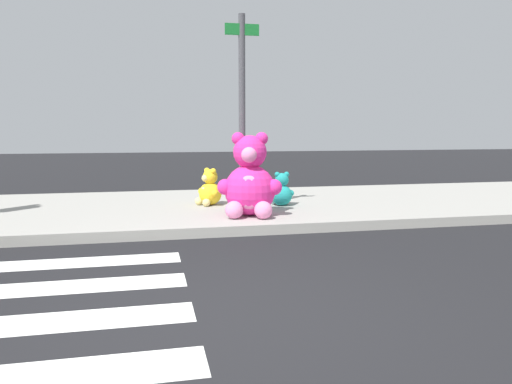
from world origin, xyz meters
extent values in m
plane|color=black|center=(0.00, 0.00, 0.00)|extent=(60.00, 60.00, 0.00)
cube|color=#9E9B93|center=(0.00, 5.20, 0.07)|extent=(28.00, 4.40, 0.15)
cube|color=white|center=(-1.81, 1.15, 0.00)|extent=(3.20, 0.45, 0.00)
cube|color=white|center=(-1.81, 2.05, 0.00)|extent=(3.20, 0.45, 0.00)
cylinder|color=#4C4C51|center=(1.00, 4.40, 1.75)|extent=(0.11, 0.11, 3.20)
cube|color=#19722D|center=(1.00, 4.38, 3.10)|extent=(0.56, 0.03, 0.18)
sphere|color=#F22D93|center=(1.02, 3.85, 0.55)|extent=(0.80, 0.80, 0.80)
ellipsoid|color=pink|center=(0.94, 3.57, 0.55)|extent=(0.47, 0.28, 0.52)
sphere|color=#F22D93|center=(1.02, 3.85, 1.15)|extent=(0.53, 0.53, 0.53)
sphere|color=pink|center=(0.96, 3.63, 1.12)|extent=(0.24, 0.24, 0.24)
sphere|color=#F22D93|center=(1.19, 3.80, 1.36)|extent=(0.20, 0.20, 0.20)
sphere|color=#F22D93|center=(1.36, 3.66, 0.61)|extent=(0.25, 0.25, 0.25)
sphere|color=pink|center=(1.14, 3.46, 0.29)|extent=(0.28, 0.28, 0.28)
sphere|color=#F22D93|center=(0.84, 3.90, 1.36)|extent=(0.20, 0.20, 0.20)
sphere|color=#F22D93|center=(0.62, 3.85, 0.61)|extent=(0.25, 0.25, 0.25)
sphere|color=pink|center=(0.72, 3.58, 0.29)|extent=(0.28, 0.28, 0.28)
sphere|color=yellow|center=(0.54, 5.07, 0.35)|extent=(0.41, 0.41, 0.41)
ellipsoid|color=#F0DB80|center=(0.41, 4.99, 0.35)|extent=(0.19, 0.24, 0.27)
sphere|color=yellow|center=(0.54, 5.07, 0.66)|extent=(0.27, 0.27, 0.27)
sphere|color=#F0DB80|center=(0.44, 5.01, 0.64)|extent=(0.12, 0.12, 0.12)
sphere|color=yellow|center=(0.59, 4.99, 0.77)|extent=(0.10, 0.10, 0.10)
sphere|color=yellow|center=(0.59, 4.87, 0.38)|extent=(0.13, 0.13, 0.13)
sphere|color=#F0DB80|center=(0.45, 4.88, 0.22)|extent=(0.14, 0.14, 0.14)
sphere|color=yellow|center=(0.50, 5.15, 0.77)|extent=(0.10, 0.10, 0.10)
sphere|color=yellow|center=(0.40, 5.21, 0.38)|extent=(0.13, 0.13, 0.13)
sphere|color=#F0DB80|center=(0.34, 5.08, 0.22)|extent=(0.14, 0.14, 0.14)
sphere|color=#B28CD8|center=(1.28, 5.25, 0.37)|extent=(0.45, 0.45, 0.45)
ellipsoid|color=silver|center=(1.14, 5.32, 0.37)|extent=(0.20, 0.26, 0.29)
sphere|color=#B28CD8|center=(1.28, 5.25, 0.71)|extent=(0.29, 0.29, 0.29)
sphere|color=silver|center=(1.17, 5.31, 0.69)|extent=(0.13, 0.13, 0.13)
sphere|color=#B28CD8|center=(1.24, 5.16, 0.83)|extent=(0.11, 0.11, 0.11)
sphere|color=#B28CD8|center=(1.13, 5.09, 0.41)|extent=(0.14, 0.14, 0.14)
sphere|color=silver|center=(1.06, 5.23, 0.23)|extent=(0.15, 0.15, 0.15)
sphere|color=#B28CD8|center=(1.33, 5.34, 0.83)|extent=(0.11, 0.11, 0.11)
sphere|color=#B28CD8|center=(1.33, 5.46, 0.41)|extent=(0.14, 0.14, 0.14)
sphere|color=silver|center=(1.17, 5.45, 0.23)|extent=(0.15, 0.15, 0.15)
sphere|color=teal|center=(1.78, 4.72, 0.34)|extent=(0.37, 0.37, 0.37)
ellipsoid|color=#7BBFBC|center=(1.79, 4.85, 0.34)|extent=(0.21, 0.09, 0.24)
sphere|color=teal|center=(1.78, 4.72, 0.61)|extent=(0.24, 0.24, 0.24)
sphere|color=#7BBFBC|center=(1.78, 4.82, 0.60)|extent=(0.11, 0.11, 0.11)
sphere|color=teal|center=(1.69, 4.72, 0.71)|extent=(0.09, 0.09, 0.09)
sphere|color=teal|center=(1.60, 4.78, 0.36)|extent=(0.12, 0.12, 0.12)
sphere|color=#7BBFBC|center=(1.69, 4.88, 0.21)|extent=(0.13, 0.13, 0.13)
sphere|color=teal|center=(1.86, 4.71, 0.71)|extent=(0.09, 0.09, 0.09)
sphere|color=teal|center=(1.96, 4.75, 0.36)|extent=(0.12, 0.12, 0.12)
sphere|color=#7BBFBC|center=(1.89, 4.87, 0.21)|extent=(0.13, 0.13, 0.13)
camera|label=1|loc=(-0.56, -3.69, 1.49)|focal=34.65mm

